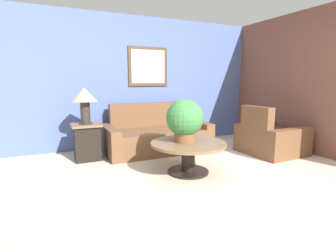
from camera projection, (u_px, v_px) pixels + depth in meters
The scene contains 9 objects.
ground_plane at pixel (238, 191), 3.21m from camera, with size 20.00×20.00×0.00m, color beige.
wall_back at pixel (153, 82), 5.51m from camera, with size 6.59×0.09×2.60m.
wall_right at pixel (288, 82), 5.20m from camera, with size 0.06×4.79×2.60m.
couch_main at pixel (156, 136), 5.04m from camera, with size 1.96×1.00×0.89m.
armchair at pixel (270, 139), 4.82m from camera, with size 0.99×1.03×0.89m.
coffee_table at pixel (188, 151), 3.79m from camera, with size 1.09×1.09×0.46m.
side_table at pixel (87, 141), 4.43m from camera, with size 0.48×0.48×0.62m.
table_lamp at pixel (85, 98), 4.31m from camera, with size 0.41×0.41×0.60m.
potted_plant_on_table at pixel (185, 119), 3.74m from camera, with size 0.54×0.54×0.62m.
Camera 1 is at (-2.05, -2.39, 1.33)m, focal length 28.00 mm.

